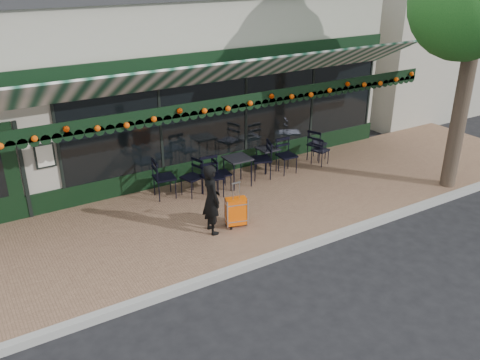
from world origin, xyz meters
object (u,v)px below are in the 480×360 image
woman (211,199)px  suitcase (236,212)px  chair_b_right (222,174)px  chair_b_left (192,178)px  cafe_table_b (238,160)px  chair_solo (164,178)px  chair_b_front (212,177)px  chair_a_extra (317,144)px  chair_a_front (287,156)px  cafe_table_a (268,150)px  chair_a_right (320,150)px  chair_a_left (261,160)px

woman → suitcase: (0.56, -0.05, -0.41)m
woman → chair_b_right: woman is taller
woman → chair_b_left: 1.90m
cafe_table_b → chair_solo: (-1.83, 0.32, -0.17)m
woman → chair_b_front: bearing=-24.2°
suitcase → chair_b_front: 1.61m
woman → cafe_table_b: 2.41m
chair_a_extra → chair_b_left: bearing=70.6°
woman → chair_b_left: size_ratio=1.69×
cafe_table_b → chair_b_front: (-0.83, -0.22, -0.18)m
chair_a_front → chair_b_front: bearing=-172.4°
woman → chair_b_left: (0.44, 1.82, -0.30)m
cafe_table_a → chair_a_right: size_ratio=0.79×
suitcase → woman: bearing=-169.7°
cafe_table_b → chair_a_front: size_ratio=0.79×
suitcase → cafe_table_a: size_ratio=1.57×
suitcase → chair_a_right: (3.77, 1.81, 0.07)m
cafe_table_a → chair_a_extra: (1.61, -0.08, -0.12)m
suitcase → chair_a_front: bearing=50.5°
suitcase → chair_a_left: 2.66m
cafe_table_a → chair_b_right: chair_b_right is taller
woman → chair_a_front: 3.65m
chair_b_left → chair_b_right: bearing=65.9°
chair_a_extra → chair_b_left: size_ratio=1.03×
woman → chair_solo: bearing=9.2°
woman → chair_a_extra: 4.92m
woman → suitcase: woman is taller
chair_a_extra → chair_b_left: 4.02m
cafe_table_a → woman: bearing=-143.0°
chair_a_left → chair_b_left: (-1.98, -0.01, -0.06)m
chair_a_right → chair_a_front: 1.14m
chair_a_left → chair_a_extra: chair_a_left is taller
cafe_table_a → chair_b_right: 1.71m
chair_b_left → woman: bearing=-29.4°
chair_solo → chair_a_extra: bearing=-83.7°
chair_a_front → chair_b_right: (-1.99, -0.05, -0.05)m
woman → chair_b_front: size_ratio=1.55×
chair_a_right → chair_b_front: size_ratio=0.83×
cafe_table_b → suitcase: bearing=-121.8°
chair_a_right → chair_b_front: bearing=76.1°
cafe_table_b → chair_a_extra: (2.79, 0.33, -0.21)m
chair_a_left → chair_a_front: bearing=103.1°
cafe_table_a → chair_b_front: 2.10m
chair_a_right → chair_b_right: bearing=73.1°
suitcase → chair_a_extra: suitcase is taller
chair_a_front → chair_b_left: chair_a_front is taller
chair_a_front → chair_b_left: (-2.74, 0.06, -0.02)m
cafe_table_b → chair_a_extra: bearing=6.7°
chair_a_extra → chair_a_left: bearing=73.7°
chair_a_right → chair_b_left: 3.88m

